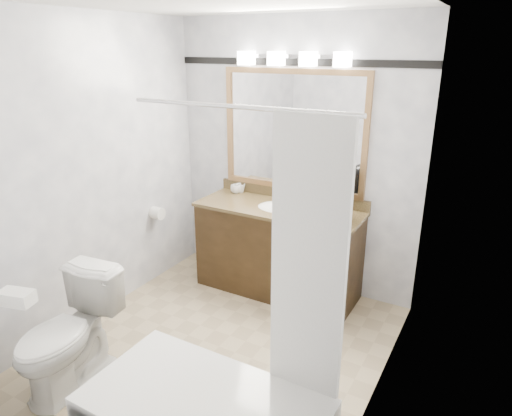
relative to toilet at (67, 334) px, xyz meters
name	(u,v)px	position (x,y,z in m)	size (l,w,h in m)	color
room	(214,196)	(0.66, 0.83, 0.86)	(2.42, 2.62, 2.52)	tan
vanity	(278,248)	(0.66, 1.85, 0.05)	(1.53, 0.58, 0.97)	black
mirror	(293,131)	(0.66, 2.12, 1.11)	(1.40, 0.04, 1.10)	#A4774A
vanity_light_bar	(292,58)	(0.66, 2.06, 1.74)	(1.02, 0.14, 0.12)	silver
accent_stripe	(295,62)	(0.66, 2.13, 1.71)	(2.40, 0.01, 0.06)	black
tp_roll	(157,213)	(-0.48, 1.50, 0.31)	(0.12, 0.12, 0.11)	white
toilet	(67,334)	(0.00, 0.00, 0.00)	(0.44, 0.77, 0.79)	white
tissue_box	(16,297)	(0.00, -0.29, 0.43)	(0.20, 0.11, 0.08)	white
coffee_maker	(340,198)	(1.24, 1.83, 0.64)	(0.18, 0.23, 0.36)	black
cup_left	(236,189)	(0.10, 2.02, 0.50)	(0.10, 0.10, 0.08)	white
cup_right	(241,188)	(0.13, 2.07, 0.50)	(0.09, 0.09, 0.09)	white
soap_bottle_a	(280,193)	(0.57, 2.07, 0.52)	(0.05, 0.05, 0.12)	white
soap_bar	(293,204)	(0.75, 1.97, 0.47)	(0.08, 0.05, 0.03)	beige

